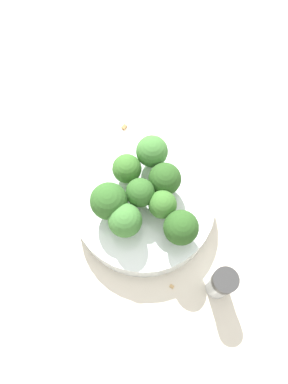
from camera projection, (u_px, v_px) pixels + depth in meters
The scene contains 13 objects.
ground_plane at pixel (144, 210), 0.56m from camera, with size 3.00×3.00×0.00m, color beige.
bowl at pixel (144, 205), 0.54m from camera, with size 0.20×0.20×0.04m, color silver.
broccoli_floret_0 at pixel (140, 193), 0.49m from camera, with size 0.04×0.04×0.06m.
broccoli_floret_1 at pixel (167, 182), 0.50m from camera, with size 0.04×0.04×0.06m.
broccoli_floret_2 at pixel (109, 201), 0.48m from camera, with size 0.05×0.05×0.06m.
broccoli_floret_3 at pixel (162, 205), 0.49m from camera, with size 0.04×0.04×0.05m.
broccoli_floret_4 at pixel (126, 170), 0.51m from camera, with size 0.04×0.04×0.05m.
broccoli_floret_5 at pixel (181, 228), 0.47m from camera, with size 0.05×0.05×0.06m.
broccoli_floret_6 at pixel (152, 152), 0.52m from camera, with size 0.04×0.04×0.06m.
broccoli_floret_7 at pixel (125, 221), 0.48m from camera, with size 0.04×0.04×0.06m.
pepper_shaker at pixel (221, 284), 0.49m from camera, with size 0.03×0.03×0.07m.
almond_crumb_0 at pixel (172, 286), 0.52m from camera, with size 0.01×0.00×0.01m, color tan.
almond_crumb_1 at pixel (124, 126), 0.61m from camera, with size 0.01×0.01×0.01m, color olive.
Camera 1 is at (-0.16, 0.10, 0.53)m, focal length 35.00 mm.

